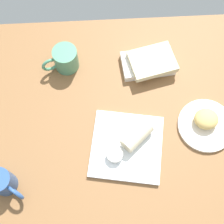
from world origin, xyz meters
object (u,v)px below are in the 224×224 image
at_px(square_plate, 127,146).
at_px(second_mug, 65,59).
at_px(scone_pastry, 206,119).
at_px(breakfast_wrap, 137,136).
at_px(round_plate, 206,125).
at_px(sauce_cup, 115,155).
at_px(book_stack, 150,63).
at_px(coffee_mug, 3,183).

xyz_separation_m(square_plate, second_mug, (0.22, -0.35, 0.04)).
distance_m(scone_pastry, breakfast_wrap, 0.27).
bearing_deg(second_mug, round_plate, 150.95).
bearing_deg(sauce_cup, breakfast_wrap, -143.33).
relative_size(book_stack, coffee_mug, 1.87).
relative_size(breakfast_wrap, coffee_mug, 0.99).
bearing_deg(book_stack, square_plate, 71.05).
xyz_separation_m(breakfast_wrap, second_mug, (0.25, -0.33, 0.01)).
xyz_separation_m(scone_pastry, second_mug, (0.51, -0.27, 0.01)).
height_order(scone_pastry, coffee_mug, coffee_mug).
distance_m(book_stack, second_mug, 0.33).
relative_size(square_plate, book_stack, 1.14).
bearing_deg(book_stack, coffee_mug, 39.74).
height_order(square_plate, book_stack, book_stack).
bearing_deg(sauce_cup, second_mug, -65.93).
distance_m(breakfast_wrap, second_mug, 0.41).
distance_m(round_plate, square_plate, 0.31).
bearing_deg(book_stack, sauce_cup, 66.45).
relative_size(round_plate, square_plate, 0.83).
bearing_deg(book_stack, round_plate, 124.84).
distance_m(scone_pastry, book_stack, 0.31).
relative_size(scone_pastry, book_stack, 0.40).
xyz_separation_m(sauce_cup, book_stack, (-0.16, -0.37, -0.00)).
bearing_deg(round_plate, book_stack, -55.16).
xyz_separation_m(coffee_mug, second_mug, (-0.21, -0.47, -0.00)).
relative_size(scone_pastry, second_mug, 0.63).
relative_size(round_plate, sauce_cup, 3.56).
distance_m(book_stack, coffee_mug, 0.70).
height_order(round_plate, scone_pastry, scone_pastry).
xyz_separation_m(round_plate, book_stack, (0.19, -0.27, 0.02)).
xyz_separation_m(book_stack, coffee_mug, (0.54, 0.45, 0.02)).
bearing_deg(second_mug, sauce_cup, 114.07).
height_order(round_plate, breakfast_wrap, breakfast_wrap).
bearing_deg(square_plate, sauce_cup, 36.67).
relative_size(sauce_cup, breakfast_wrap, 0.50).
relative_size(round_plate, second_mug, 1.46).
relative_size(breakfast_wrap, second_mug, 0.82).
bearing_deg(breakfast_wrap, coffee_mug, 65.28).
height_order(round_plate, book_stack, book_stack).
relative_size(square_plate, second_mug, 1.77).
xyz_separation_m(scone_pastry, breakfast_wrap, (0.26, 0.05, 0.01)).
xyz_separation_m(breakfast_wrap, coffee_mug, (0.46, 0.14, 0.01)).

